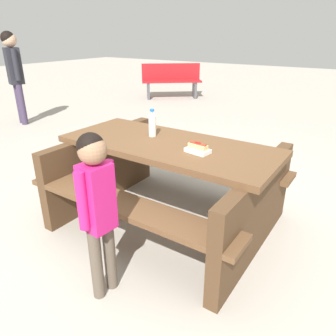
# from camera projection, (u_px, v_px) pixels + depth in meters

# --- Properties ---
(ground_plane) EXTENTS (30.00, 30.00, 0.00)m
(ground_plane) POSITION_uv_depth(u_px,v_px,m) (168.00, 221.00, 2.90)
(ground_plane) COLOR #ADA599
(ground_plane) RESTS_ON ground
(picnic_table) EXTENTS (1.81, 1.41, 0.75)m
(picnic_table) POSITION_uv_depth(u_px,v_px,m) (168.00, 177.00, 2.72)
(picnic_table) COLOR brown
(picnic_table) RESTS_ON ground
(soda_bottle) EXTENTS (0.06, 0.06, 0.24)m
(soda_bottle) POSITION_uv_depth(u_px,v_px,m) (152.00, 124.00, 2.73)
(soda_bottle) COLOR silver
(soda_bottle) RESTS_ON picnic_table
(hotdog_tray) EXTENTS (0.19, 0.14, 0.08)m
(hotdog_tray) POSITION_uv_depth(u_px,v_px,m) (198.00, 149.00, 2.38)
(hotdog_tray) COLOR white
(hotdog_tray) RESTS_ON picnic_table
(child_in_coat) EXTENTS (0.17, 0.27, 1.09)m
(child_in_coat) POSITION_uv_depth(u_px,v_px,m) (97.00, 198.00, 1.85)
(child_in_coat) COLOR brown
(child_in_coat) RESTS_ON ground
(park_bench_near) EXTENTS (1.42, 1.26, 0.85)m
(park_bench_near) POSITION_uv_depth(u_px,v_px,m) (171.00, 80.00, 8.17)
(park_bench_near) COLOR maroon
(park_bench_near) RESTS_ON ground
(bystander_adult) EXTENTS (0.38, 0.29, 1.61)m
(bystander_adult) POSITION_uv_depth(u_px,v_px,m) (14.00, 66.00, 5.60)
(bystander_adult) COLOR #3F334C
(bystander_adult) RESTS_ON ground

